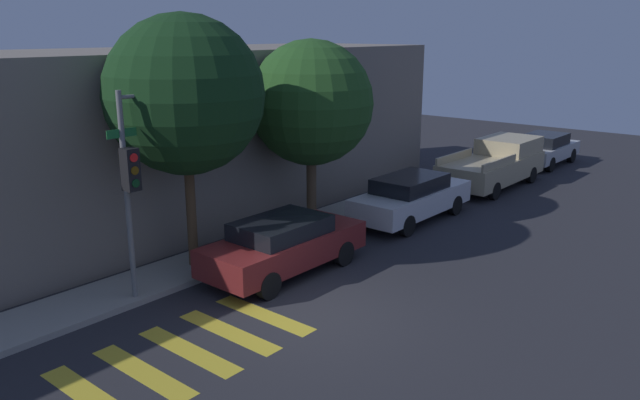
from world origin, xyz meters
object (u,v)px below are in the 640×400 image
at_px(sedan_far_end, 545,149).
at_px(tree_midblock, 311,103).
at_px(traffic_light_pole, 143,158).
at_px(sedan_near_corner, 284,244).
at_px(pickup_truck, 495,163).
at_px(sedan_middle, 411,197).
at_px(tree_near_corner, 185,95).

relative_size(sedan_far_end, tree_midblock, 0.75).
height_order(traffic_light_pole, sedan_near_corner, traffic_light_pole).
distance_m(traffic_light_pole, pickup_truck, 15.15).
distance_m(traffic_light_pole, sedan_middle, 9.25).
relative_size(traffic_light_pole, sedan_middle, 1.00).
relative_size(pickup_truck, sedan_far_end, 1.28).
xyz_separation_m(pickup_truck, sedan_far_end, (5.09, 0.00, -0.14)).
height_order(sedan_near_corner, tree_midblock, tree_midblock).
relative_size(sedan_near_corner, pickup_truck, 0.82).
height_order(sedan_near_corner, sedan_far_end, sedan_near_corner).
height_order(traffic_light_pole, tree_midblock, tree_midblock).
bearing_deg(tree_near_corner, sedan_far_end, -5.98).
xyz_separation_m(sedan_near_corner, pickup_truck, (11.94, -0.00, 0.12)).
xyz_separation_m(traffic_light_pole, sedan_near_corner, (2.98, -1.27, -2.46)).
xyz_separation_m(sedan_middle, tree_near_corner, (-7.14, 1.92, 3.60)).
bearing_deg(sedan_far_end, traffic_light_pole, 176.38).
distance_m(sedan_middle, tree_near_corner, 8.22).
xyz_separation_m(traffic_light_pole, tree_midblock, (6.24, 0.65, 0.58)).
bearing_deg(sedan_middle, traffic_light_pole, 171.85).
bearing_deg(sedan_middle, pickup_truck, -0.00).
relative_size(sedan_near_corner, tree_near_corner, 0.70).
height_order(sedan_middle, tree_midblock, tree_midblock).
xyz_separation_m(sedan_far_end, tree_near_corner, (-18.30, 1.92, 3.63)).
bearing_deg(pickup_truck, traffic_light_pole, 175.15).
bearing_deg(tree_midblock, pickup_truck, -12.46).
relative_size(sedan_middle, tree_near_corner, 0.75).
relative_size(sedan_near_corner, sedan_far_end, 1.05).
distance_m(traffic_light_pole, tree_near_corner, 2.15).
distance_m(sedan_near_corner, pickup_truck, 11.94).
bearing_deg(traffic_light_pole, pickup_truck, -4.85).
bearing_deg(sedan_near_corner, tree_midblock, 30.44).
distance_m(sedan_near_corner, tree_near_corner, 4.28).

